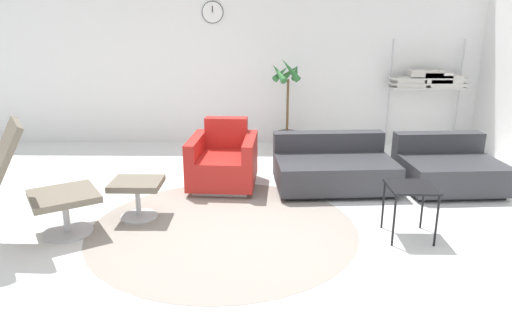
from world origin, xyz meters
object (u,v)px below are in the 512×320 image
side_table (411,192)px  armchair_red (224,163)px  couch_low (333,169)px  potted_plant (287,112)px  lounge_chair (16,170)px  shelf_unit (429,80)px  couch_second (447,170)px  ottoman (137,190)px

side_table → armchair_red: bearing=142.8°
couch_low → side_table: size_ratio=2.89×
potted_plant → armchair_red: bearing=-116.2°
lounge_chair → couch_low: (2.89, 1.48, -0.45)m
couch_low → shelf_unit: (1.68, 1.87, 0.81)m
couch_second → shelf_unit: 2.08m
shelf_unit → lounge_chair: bearing=-143.8°
ottoman → side_table: side_table is taller
armchair_red → couch_second: size_ratio=0.78×
couch_low → potted_plant: (-0.46, 1.68, 0.36)m
couch_low → shelf_unit: bearing=-136.1°
couch_low → couch_second: size_ratio=1.24×
lounge_chair → shelf_unit: 5.68m
ottoman → potted_plant: bearing=58.8°
ottoman → shelf_unit: 4.72m
armchair_red → potted_plant: potted_plant is taller
armchair_red → side_table: armchair_red is taller
armchair_red → side_table: (1.76, -1.34, 0.14)m
lounge_chair → couch_second: bearing=76.2°
armchair_red → couch_low: (1.28, -0.03, -0.06)m
lounge_chair → couch_low: lounge_chair is taller
ottoman → shelf_unit: shelf_unit is taller
armchair_red → shelf_unit: size_ratio=0.54×
couch_low → ottoman: bearing=20.2°
shelf_unit → couch_second: bearing=-100.7°
lounge_chair → shelf_unit: bearing=93.3°
lounge_chair → shelf_unit: size_ratio=0.71×
armchair_red → couch_low: armchair_red is taller
couch_second → lounge_chair: bearing=14.9°
lounge_chair → armchair_red: bearing=100.1°
armchair_red → couch_second: bearing=-177.9°
ottoman → shelf_unit: (3.73, 2.80, 0.74)m
armchair_red → potted_plant: size_ratio=0.63×
side_table → lounge_chair: bearing=-177.2°
armchair_red → shelf_unit: (2.96, 1.85, 0.75)m
ottoman → couch_low: bearing=24.5°
couch_second → side_table: (-0.84, -1.30, 0.20)m
shelf_unit → side_table: bearing=-110.6°
lounge_chair → armchair_red: lounge_chair is taller
lounge_chair → potted_plant: potted_plant is taller
lounge_chair → couch_low: bearing=84.2°
couch_low → armchair_red: bearing=-5.3°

